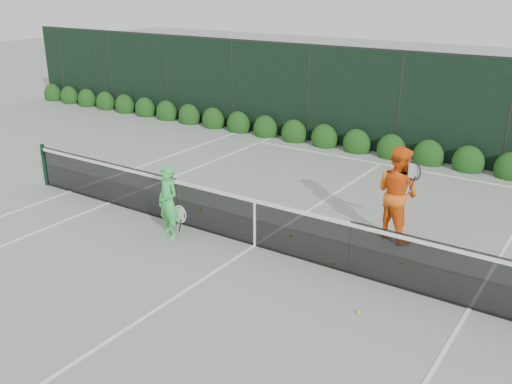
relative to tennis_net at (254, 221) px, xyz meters
The scene contains 8 objects.
ground 0.53m from the tennis_net, ahead, with size 80.00×80.00×0.00m, color gray.
tennis_net is the anchor object (origin of this frame).
player_woman 1.77m from the tennis_net, 160.09° to the right, with size 0.66×0.48×1.50m.
player_man 2.89m from the tennis_net, 41.62° to the left, with size 1.13×1.02×1.92m.
court_lines 0.53m from the tennis_net, ahead, with size 11.03×23.83×0.01m.
windscreen_fence 2.88m from the tennis_net, 89.49° to the right, with size 32.00×21.07×3.06m.
hedge_row 7.16m from the tennis_net, 89.80° to the left, with size 31.66×0.65×0.94m.
tennis_balls 0.80m from the tennis_net, 15.16° to the left, with size 4.83×2.06×0.07m.
Camera 1 is at (5.66, -8.39, 4.90)m, focal length 40.00 mm.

